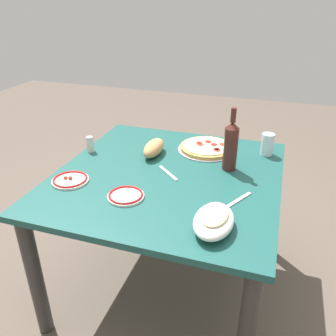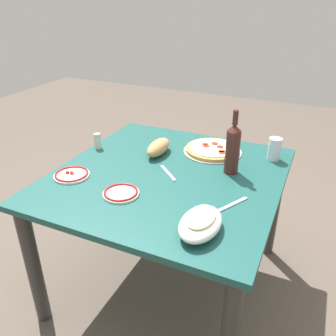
% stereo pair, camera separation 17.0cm
% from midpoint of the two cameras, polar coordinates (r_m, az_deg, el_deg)
% --- Properties ---
extents(ground_plane, '(8.00, 8.00, 0.00)m').
position_cam_midpoint_polar(ground_plane, '(2.14, -2.39, -17.96)').
color(ground_plane, brown).
rests_on(ground_plane, ground).
extents(dining_table, '(1.12, 1.08, 0.71)m').
position_cam_midpoint_polar(dining_table, '(1.76, -2.76, -4.13)').
color(dining_table, '#194C47').
rests_on(dining_table, ground).
extents(pepperoni_pizza, '(0.32, 0.32, 0.03)m').
position_cam_midpoint_polar(pepperoni_pizza, '(1.96, 3.92, 3.28)').
color(pepperoni_pizza, '#B7B7BC').
rests_on(pepperoni_pizza, dining_table).
extents(baked_pasta_dish, '(0.24, 0.15, 0.08)m').
position_cam_midpoint_polar(baked_pasta_dish, '(1.31, 3.83, -8.55)').
color(baked_pasta_dish, white).
rests_on(baked_pasta_dish, dining_table).
extents(wine_bottle, '(0.07, 0.07, 0.32)m').
position_cam_midpoint_polar(wine_bottle, '(1.71, 7.49, 3.67)').
color(wine_bottle, '#471E19').
rests_on(wine_bottle, dining_table).
extents(water_glass, '(0.07, 0.07, 0.12)m').
position_cam_midpoint_polar(water_glass, '(1.94, 13.60, 3.75)').
color(water_glass, silver).
rests_on(water_glass, dining_table).
extents(side_plate_near, '(0.17, 0.17, 0.02)m').
position_cam_midpoint_polar(side_plate_near, '(1.72, -18.50, -1.94)').
color(side_plate_near, white).
rests_on(side_plate_near, dining_table).
extents(side_plate_far, '(0.16, 0.16, 0.02)m').
position_cam_midpoint_polar(side_plate_far, '(1.53, -10.11, -4.57)').
color(side_plate_far, white).
rests_on(side_plate_far, dining_table).
extents(bread_loaf, '(0.21, 0.09, 0.08)m').
position_cam_midpoint_polar(bread_loaf, '(1.89, -4.92, 3.23)').
color(bread_loaf, tan).
rests_on(bread_loaf, dining_table).
extents(spice_shaker, '(0.04, 0.04, 0.09)m').
position_cam_midpoint_polar(spice_shaker, '(1.99, -15.04, 3.73)').
color(spice_shaker, silver).
rests_on(spice_shaker, dining_table).
extents(fork_left, '(0.16, 0.09, 0.00)m').
position_cam_midpoint_polar(fork_left, '(1.51, 8.35, -5.32)').
color(fork_left, '#B7B7BC').
rests_on(fork_left, dining_table).
extents(fork_right, '(0.13, 0.14, 0.00)m').
position_cam_midpoint_polar(fork_right, '(1.71, -2.80, -0.82)').
color(fork_right, '#B7B7BC').
rests_on(fork_right, dining_table).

